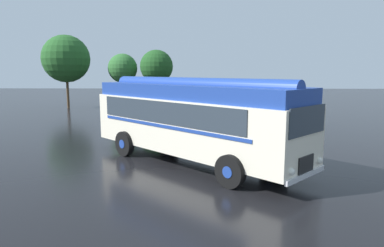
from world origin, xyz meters
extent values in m
plane|color=black|center=(0.00, 0.00, 0.00)|extent=(120.00, 120.00, 0.00)
cube|color=silver|center=(-0.41, -0.27, 1.60)|extent=(8.94, 8.73, 2.10)
cube|color=#1E3D93|center=(-0.41, -0.27, 2.93)|extent=(8.66, 8.45, 0.56)
cylinder|color=#1E3D93|center=(-0.41, -0.27, 3.19)|extent=(7.27, 7.01, 0.60)
cube|color=#2D3842|center=(0.25, 0.85, 2.17)|extent=(5.80, 5.57, 0.84)
cube|color=#2D3842|center=(-1.50, -0.98, 2.17)|extent=(5.80, 5.57, 0.84)
cube|color=#1E3D93|center=(0.32, 0.78, 1.63)|extent=(5.94, 5.70, 0.12)
cube|color=#1E3D93|center=(-1.43, -1.05, 1.63)|extent=(5.94, 5.70, 0.12)
cube|color=#2D3842|center=(3.21, -3.75, 2.27)|extent=(1.55, 1.61, 0.88)
cube|color=black|center=(3.21, -3.75, 0.90)|extent=(0.67, 0.69, 0.56)
cube|color=silver|center=(3.23, -3.76, 0.57)|extent=(1.72, 1.78, 0.16)
sphere|color=white|center=(3.84, -3.11, 0.87)|extent=(0.22, 0.22, 0.22)
sphere|color=white|center=(2.60, -4.41, 0.87)|extent=(0.22, 0.22, 0.22)
cylinder|color=black|center=(2.73, -1.48, 0.55)|extent=(0.99, 0.96, 1.10)
cylinder|color=#1E3D93|center=(2.73, -1.48, 0.55)|extent=(0.50, 0.50, 0.39)
cylinder|color=black|center=(0.93, -3.36, 0.55)|extent=(0.99, 0.96, 1.10)
cylinder|color=#1E3D93|center=(0.93, -3.36, 0.55)|extent=(0.50, 0.50, 0.39)
cylinder|color=black|center=(-1.60, 2.67, 0.55)|extent=(0.99, 0.96, 1.10)
cylinder|color=#1E3D93|center=(-1.60, 2.67, 0.55)|extent=(0.50, 0.50, 0.39)
cylinder|color=black|center=(-3.40, 0.80, 0.55)|extent=(0.99, 0.96, 1.10)
cylinder|color=#1E3D93|center=(-3.40, 0.80, 0.55)|extent=(0.50, 0.50, 0.39)
cube|color=#144C28|center=(0.48, 13.45, 0.67)|extent=(2.22, 4.38, 0.70)
cube|color=#144C28|center=(0.50, 13.60, 1.34)|extent=(1.76, 2.36, 0.64)
cube|color=#2D3842|center=(1.25, 13.50, 1.34)|extent=(0.27, 1.92, 0.50)
cube|color=#2D3842|center=(-0.25, 13.70, 1.34)|extent=(0.27, 1.92, 0.50)
cylinder|color=black|center=(1.19, 12.05, 0.32)|extent=(0.28, 0.66, 0.64)
cylinder|color=black|center=(-0.55, 12.27, 0.32)|extent=(0.28, 0.66, 0.64)
cylinder|color=black|center=(1.52, 14.63, 0.32)|extent=(0.28, 0.66, 0.64)
cylinder|color=black|center=(-0.22, 14.86, 0.32)|extent=(0.28, 0.66, 0.64)
cube|color=silver|center=(3.31, 13.76, 0.67)|extent=(2.04, 4.32, 0.70)
cube|color=silver|center=(3.29, 13.91, 1.34)|extent=(1.67, 2.30, 0.64)
cube|color=#2D3842|center=(4.05, 13.97, 1.34)|extent=(0.18, 1.93, 0.50)
cube|color=#2D3842|center=(2.54, 13.85, 1.34)|extent=(0.18, 1.93, 0.50)
cylinder|color=black|center=(4.29, 12.53, 0.32)|extent=(0.25, 0.65, 0.64)
cylinder|color=black|center=(2.54, 12.39, 0.32)|extent=(0.25, 0.65, 0.64)
cylinder|color=black|center=(4.08, 15.13, 0.32)|extent=(0.25, 0.65, 0.64)
cylinder|color=black|center=(2.32, 14.98, 0.32)|extent=(0.25, 0.65, 0.64)
cylinder|color=#4C3823|center=(-13.48, 20.40, 1.60)|extent=(0.25, 0.25, 3.19)
sphere|color=#235623|center=(-13.48, 20.40, 4.96)|extent=(4.71, 4.71, 4.71)
sphere|color=#235623|center=(-13.73, 20.63, 4.69)|extent=(3.40, 3.40, 3.40)
cylinder|color=#4C3823|center=(-7.88, 20.74, 1.46)|extent=(0.25, 0.25, 2.92)
sphere|color=#2D662D|center=(-7.88, 20.74, 4.02)|extent=(2.93, 2.93, 2.93)
sphere|color=#2D662D|center=(-7.40, 21.03, 4.06)|extent=(1.84, 1.84, 1.84)
cylinder|color=#4C3823|center=(-4.38, 20.16, 1.48)|extent=(0.36, 0.36, 2.97)
sphere|color=#1E4C1E|center=(-4.38, 20.16, 4.19)|extent=(3.27, 3.27, 3.27)
sphere|color=#1E4C1E|center=(-4.12, 20.30, 4.28)|extent=(2.18, 2.18, 2.18)
camera|label=1|loc=(-0.04, -14.02, 3.75)|focal=32.00mm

